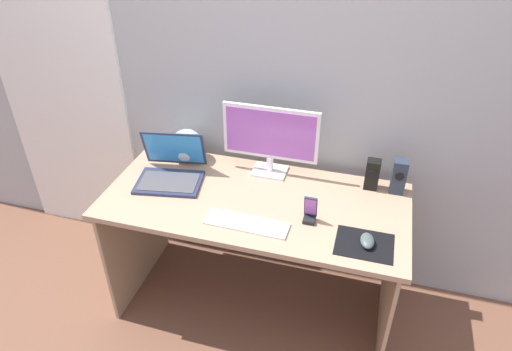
# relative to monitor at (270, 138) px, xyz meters

# --- Properties ---
(ground_plane) EXTENTS (8.00, 8.00, 0.00)m
(ground_plane) POSITION_rel_monitor_xyz_m (-0.01, -0.26, -0.96)
(ground_plane) COLOR brown
(wall_back) EXTENTS (6.00, 0.04, 2.50)m
(wall_back) POSITION_rel_monitor_xyz_m (-0.01, 0.16, 0.29)
(wall_back) COLOR #A4A9AD
(wall_back) RESTS_ON ground_plane
(door_left) EXTENTS (0.82, 0.02, 2.02)m
(door_left) POSITION_rel_monitor_xyz_m (-1.31, 0.13, 0.05)
(door_left) COLOR white
(door_left) RESTS_ON ground_plane
(desk) EXTENTS (1.50, 0.70, 0.75)m
(desk) POSITION_rel_monitor_xyz_m (-0.01, -0.26, -0.36)
(desk) COLOR tan
(desk) RESTS_ON ground_plane
(monitor) EXTENTS (0.50, 0.14, 0.38)m
(monitor) POSITION_rel_monitor_xyz_m (0.00, 0.00, 0.00)
(monitor) COLOR white
(monitor) RESTS_ON desk
(speaker_right) EXTENTS (0.07, 0.07, 0.18)m
(speaker_right) POSITION_rel_monitor_xyz_m (0.66, 0.00, -0.12)
(speaker_right) COLOR #263140
(speaker_right) RESTS_ON desk
(speaker_near_monitor) EXTENTS (0.07, 0.07, 0.16)m
(speaker_near_monitor) POSITION_rel_monitor_xyz_m (0.53, 0.00, -0.13)
(speaker_near_monitor) COLOR black
(speaker_near_monitor) RESTS_ON desk
(laptop) EXTENTS (0.38, 0.35, 0.23)m
(laptop) POSITION_rel_monitor_xyz_m (-0.48, -0.20, -0.16)
(laptop) COLOR #292F4B
(laptop) RESTS_ON desk
(fishbowl) EXTENTS (0.19, 0.19, 0.19)m
(fishbowl) POSITION_rel_monitor_xyz_m (-0.47, -0.00, -0.12)
(fishbowl) COLOR silver
(fishbowl) RESTS_ON desk
(keyboard_external) EXTENTS (0.39, 0.12, 0.01)m
(keyboard_external) POSITION_rel_monitor_xyz_m (0.01, -0.45, -0.21)
(keyboard_external) COLOR white
(keyboard_external) RESTS_ON desk
(mousepad) EXTENTS (0.25, 0.20, 0.00)m
(mousepad) POSITION_rel_monitor_xyz_m (0.54, -0.44, -0.21)
(mousepad) COLOR black
(mousepad) RESTS_ON desk
(mouse) EXTENTS (0.07, 0.11, 0.04)m
(mouse) POSITION_rel_monitor_xyz_m (0.55, -0.44, -0.19)
(mouse) COLOR #445151
(mouse) RESTS_ON mousepad
(phone_in_dock) EXTENTS (0.06, 0.06, 0.14)m
(phone_in_dock) POSITION_rel_monitor_xyz_m (0.28, -0.35, -0.16)
(phone_in_dock) COLOR black
(phone_in_dock) RESTS_ON desk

